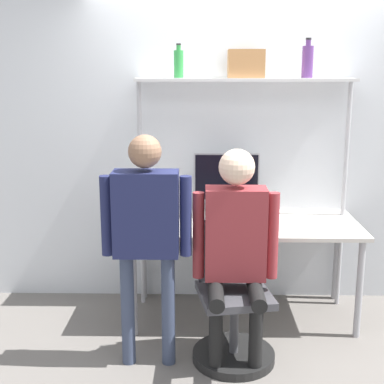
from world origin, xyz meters
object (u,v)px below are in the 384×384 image
at_px(laptop, 241,217).
at_px(person_standing, 146,223).
at_px(cell_phone, 270,227).
at_px(bottle_green, 179,63).
at_px(monitor, 226,181).
at_px(storage_box, 246,64).
at_px(person_seated, 236,239).
at_px(bottle_purple, 308,61).
at_px(office_chair, 233,317).

relative_size(laptop, person_standing, 0.20).
relative_size(cell_phone, bottle_green, 0.58).
bearing_deg(monitor, bottle_green, 179.18).
relative_size(laptop, storage_box, 1.11).
bearing_deg(person_seated, cell_phone, 61.54).
bearing_deg(person_seated, monitor, 91.41).
relative_size(person_seated, person_standing, 0.94).
height_order(bottle_purple, storage_box, bottle_purple).
relative_size(office_chair, bottle_green, 3.69).
height_order(monitor, person_seated, person_seated).
xyz_separation_m(bottle_purple, storage_box, (-0.47, 0.00, -0.02)).
xyz_separation_m(office_chair, storage_box, (0.12, 0.87, 1.68)).
relative_size(monitor, cell_phone, 3.50).
height_order(monitor, bottle_purple, bottle_purple).
distance_m(monitor, storage_box, 0.93).
bearing_deg(office_chair, bottle_green, 114.44).
relative_size(cell_phone, person_standing, 0.10).
height_order(laptop, bottle_purple, bottle_purple).
xyz_separation_m(person_seated, storage_box, (0.11, 0.91, 1.11)).
xyz_separation_m(laptop, person_standing, (-0.65, -0.60, 0.13)).
bearing_deg(office_chair, bottle_purple, 55.78).
height_order(bottle_purple, bottle_green, bottle_purple).
bearing_deg(person_standing, cell_phone, 33.84).
relative_size(laptop, person_seated, 0.21).
bearing_deg(cell_phone, bottle_purple, 52.04).
xyz_separation_m(monitor, office_chair, (0.02, -0.86, -0.76)).
bearing_deg(cell_phone, monitor, 131.01).
distance_m(cell_phone, person_standing, 1.06).
xyz_separation_m(office_chair, bottle_purple, (0.59, 0.87, 1.70)).
distance_m(office_chair, bottle_purple, 2.00).
bearing_deg(office_chair, person_seated, -80.75).
bearing_deg(person_standing, bottle_purple, 39.45).
relative_size(monitor, office_chair, 0.55).
bearing_deg(bottle_purple, bottle_green, 180.00).
distance_m(office_chair, person_standing, 0.89).
bearing_deg(storage_box, laptop, -96.54).
relative_size(person_standing, storage_box, 5.64).
height_order(office_chair, bottle_green, bottle_green).
relative_size(bottle_purple, storage_box, 1.08).
height_order(bottle_green, storage_box, bottle_green).
xyz_separation_m(laptop, bottle_purple, (0.51, 0.35, 1.14)).
relative_size(person_standing, bottle_green, 6.02).
bearing_deg(bottle_green, laptop, -36.77).
relative_size(person_standing, bottle_purple, 5.20).
bearing_deg(person_standing, office_chair, 8.43).
height_order(cell_phone, office_chair, office_chair).
xyz_separation_m(office_chair, person_seated, (0.01, -0.05, 0.57)).
distance_m(person_standing, bottle_green, 1.39).
distance_m(laptop, bottle_green, 1.27).
height_order(monitor, person_standing, person_standing).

